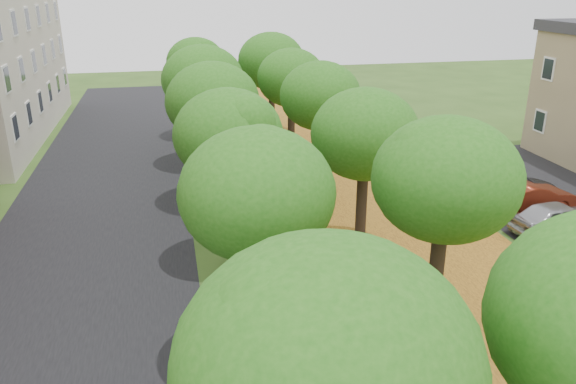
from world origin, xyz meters
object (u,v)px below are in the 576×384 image
car_silver (558,218)px  car_white (469,166)px  car_red (527,198)px  car_grey (505,185)px

car_silver → car_white: size_ratio=0.91×
car_red → car_grey: 1.71m
car_silver → car_white: 7.09m
car_white → car_silver: bearing=166.5°
car_red → car_white: bearing=-7.9°
car_silver → car_grey: car_grey is taller
car_red → car_white: 5.02m
car_silver → car_red: size_ratio=0.89×
car_grey → car_white: bearing=15.9°
car_red → car_grey: bearing=-7.9°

